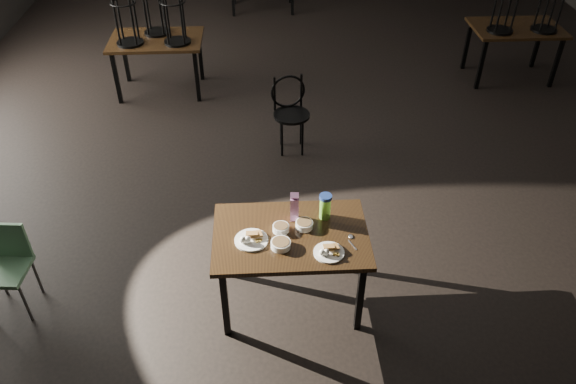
{
  "coord_description": "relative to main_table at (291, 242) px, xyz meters",
  "views": [
    {
      "loc": [
        -0.78,
        -6.03,
        3.66
      ],
      "look_at": [
        -0.59,
        -2.43,
        0.85
      ],
      "focal_mm": 35.0,
      "sensor_mm": 36.0,
      "label": 1
    }
  ],
  "objects": [
    {
      "name": "plate_left",
      "position": [
        -0.31,
        -0.06,
        0.1
      ],
      "size": [
        0.26,
        0.26,
        0.08
      ],
      "color": "white",
      "rests_on": "main_table"
    },
    {
      "name": "bentwood_chair",
      "position": [
        0.13,
        2.37,
        -0.15
      ],
      "size": [
        0.44,
        0.43,
        0.87
      ],
      "rotation": [
        0.0,
        0.0,
        0.19
      ],
      "color": "black",
      "rests_on": "ground"
    },
    {
      "name": "school_chair",
      "position": [
        -2.28,
        0.11,
        -0.2
      ],
      "size": [
        0.39,
        0.39,
        0.78
      ],
      "rotation": [
        0.0,
        0.0,
        -0.09
      ],
      "color": "#75B685",
      "rests_on": "ground"
    },
    {
      "name": "bowl_big",
      "position": [
        -0.08,
        -0.14,
        0.11
      ],
      "size": [
        0.15,
        0.15,
        0.05
      ],
      "color": "white",
      "rests_on": "main_table"
    },
    {
      "name": "juice_carton",
      "position": [
        0.04,
        0.18,
        0.2
      ],
      "size": [
        0.07,
        0.07,
        0.26
      ],
      "color": "#861878",
      "rests_on": "main_table"
    },
    {
      "name": "spoon",
      "position": [
        0.46,
        -0.07,
        0.08
      ],
      "size": [
        0.05,
        0.18,
        0.01
      ],
      "color": "silver",
      "rests_on": "main_table"
    },
    {
      "name": "bowl_far",
      "position": [
        0.11,
        0.07,
        0.11
      ],
      "size": [
        0.14,
        0.14,
        0.05
      ],
      "color": "white",
      "rests_on": "main_table"
    },
    {
      "name": "plate_right",
      "position": [
        0.27,
        -0.23,
        0.1
      ],
      "size": [
        0.23,
        0.23,
        0.07
      ],
      "color": "white",
      "rests_on": "main_table"
    },
    {
      "name": "main_table",
      "position": [
        0.0,
        0.0,
        0.0
      ],
      "size": [
        1.2,
        0.8,
        0.75
      ],
      "color": "black",
      "rests_on": "ground"
    },
    {
      "name": "bg_table_left",
      "position": [
        -1.55,
        3.86,
        0.11
      ],
      "size": [
        1.2,
        0.8,
        1.48
      ],
      "color": "black",
      "rests_on": "ground"
    },
    {
      "name": "water_bottle",
      "position": [
        0.28,
        0.19,
        0.19
      ],
      "size": [
        0.13,
        0.13,
        0.22
      ],
      "color": "#74C83A",
      "rests_on": "main_table"
    },
    {
      "name": "bowl_near",
      "position": [
        -0.07,
        0.04,
        0.11
      ],
      "size": [
        0.13,
        0.13,
        0.05
      ],
      "color": "white",
      "rests_on": "main_table"
    },
    {
      "name": "bg_table_right",
      "position": [
        3.32,
        3.99,
        0.08
      ],
      "size": [
        1.2,
        0.8,
        1.48
      ],
      "color": "black",
      "rests_on": "ground"
    }
  ]
}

